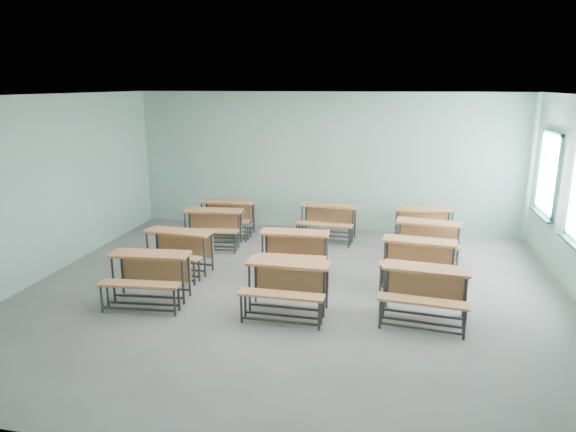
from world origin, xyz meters
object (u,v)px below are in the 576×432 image
desk_unit_r3c1 (328,217)px  desk_unit_r0c2 (425,286)px  desk_unit_r1c0 (177,246)px  desk_unit_r1c2 (419,256)px  desk_unit_r0c1 (287,280)px  desk_unit_r2c2 (428,236)px  desk_unit_r2c0 (212,223)px  desk_unit_r1c1 (294,247)px  desk_unit_r0c0 (148,271)px  desk_unit_r3c0 (227,213)px  desk_unit_r3c2 (425,220)px

desk_unit_r3c1 → desk_unit_r0c2: bearing=-57.9°
desk_unit_r1c0 → desk_unit_r1c2: bearing=8.3°
desk_unit_r0c1 → desk_unit_r2c2: (2.20, 2.83, 0.00)m
desk_unit_r1c2 → desk_unit_r3c1: bearing=134.7°
desk_unit_r2c0 → desk_unit_r2c2: (4.43, -0.07, 0.00)m
desk_unit_r0c2 → desk_unit_r2c2: same height
desk_unit_r1c1 → desk_unit_r2c2: (2.41, 1.20, 0.00)m
desk_unit_r0c0 → desk_unit_r2c0: 2.94m
desk_unit_r1c0 → desk_unit_r2c0: 1.65m
desk_unit_r1c1 → desk_unit_r2c0: (-2.01, 1.28, 0.00)m
desk_unit_r2c2 → desk_unit_r3c1: 2.34m
desk_unit_r1c2 → desk_unit_r3c1: (-1.86, 2.33, 0.00)m
desk_unit_r3c0 → desk_unit_r3c2: (4.40, 0.21, 0.00)m
desk_unit_r1c2 → desk_unit_r1c1: bearing=-176.0°
desk_unit_r0c0 → desk_unit_r3c1: (2.34, 3.91, 0.00)m
desk_unit_r0c0 → desk_unit_r2c0: size_ratio=0.98×
desk_unit_r2c2 → desk_unit_r3c2: (0.00, 1.15, 0.00)m
desk_unit_r3c2 → desk_unit_r0c1: bearing=-126.6°
desk_unit_r0c1 → desk_unit_r3c0: bearing=120.8°
desk_unit_r1c0 → desk_unit_r1c1: 2.13m
desk_unit_r3c1 → desk_unit_r3c2: (2.09, 0.10, 0.00)m
desk_unit_r1c1 → desk_unit_r0c1: bearing=-84.9°
desk_unit_r1c0 → desk_unit_r3c1: 3.57m
desk_unit_r0c1 → desk_unit_r1c0: size_ratio=0.96×
desk_unit_r0c0 → desk_unit_r3c1: 4.56m
desk_unit_r1c1 → desk_unit_r2c0: same height
desk_unit_r0c1 → desk_unit_r2c2: 3.58m
desk_unit_r3c0 → desk_unit_r1c1: bearing=-48.7°
desk_unit_r3c0 → desk_unit_r1c0: bearing=-94.2°
desk_unit_r0c1 → desk_unit_r1c0: (-2.31, 1.25, 0.00)m
desk_unit_r3c1 → desk_unit_r1c0: bearing=-127.7°
desk_unit_r1c1 → desk_unit_r2c0: 2.38m
desk_unit_r0c0 → desk_unit_r3c0: same height
desk_unit_r3c0 → desk_unit_r0c1: bearing=-61.3°
desk_unit_r0c0 → desk_unit_r1c1: (2.01, 1.66, 0.00)m
desk_unit_r1c0 → desk_unit_r3c2: 5.27m
desk_unit_r0c0 → desk_unit_r1c1: 2.61m
desk_unit_r0c1 → desk_unit_r1c0: bearing=152.1°
desk_unit_r1c1 → desk_unit_r2c2: bearing=24.3°
desk_unit_r1c1 → desk_unit_r3c0: (-1.98, 2.14, 0.00)m
desk_unit_r3c2 → desk_unit_r2c0: bearing=-173.9°
desk_unit_r0c1 → desk_unit_r1c2: size_ratio=0.95×
desk_unit_r1c1 → desk_unit_r3c1: size_ratio=0.97×
desk_unit_r0c1 → desk_unit_r0c2: 2.02m
desk_unit_r2c0 → desk_unit_r3c2: (4.43, 1.08, 0.00)m
desk_unit_r0c2 → desk_unit_r3c2: size_ratio=0.99×
desk_unit_r0c2 → desk_unit_r2c2: bearing=91.8°
desk_unit_r2c0 → desk_unit_r2c2: 4.43m
desk_unit_r0c0 → desk_unit_r3c2: same height
desk_unit_r0c1 → desk_unit_r1c1: size_ratio=0.98×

